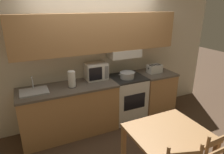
# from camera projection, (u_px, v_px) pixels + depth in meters

# --- Properties ---
(ground_plane) EXTENTS (16.00, 16.00, 0.00)m
(ground_plane) POSITION_uv_depth(u_px,v_px,m) (99.00, 115.00, 4.34)
(ground_plane) COLOR #4C3828
(wall_back) EXTENTS (5.47, 0.38, 2.55)m
(wall_back) POSITION_uv_depth(u_px,v_px,m) (99.00, 46.00, 3.77)
(wall_back) COLOR silver
(wall_back) RESTS_ON ground_plane
(lower_counter_main) EXTENTS (1.71, 0.67, 0.92)m
(lower_counter_main) POSITION_uv_depth(u_px,v_px,m) (70.00, 110.00, 3.64)
(lower_counter_main) COLOR tan
(lower_counter_main) RESTS_ON ground_plane
(lower_counter_right_stub) EXTENTS (0.70, 0.67, 0.92)m
(lower_counter_right_stub) POSITION_uv_depth(u_px,v_px,m) (154.00, 92.00, 4.38)
(lower_counter_right_stub) COLOR tan
(lower_counter_right_stub) RESTS_ON ground_plane
(stove_range) EXTENTS (0.66, 0.63, 0.92)m
(stove_range) POSITION_uv_depth(u_px,v_px,m) (127.00, 98.00, 4.12)
(stove_range) COLOR white
(stove_range) RESTS_ON ground_plane
(cooking_pot) EXTENTS (0.37, 0.29, 0.12)m
(cooking_pot) POSITION_uv_depth(u_px,v_px,m) (127.00, 75.00, 3.87)
(cooking_pot) COLOR #B7BABF
(cooking_pot) RESTS_ON stove_range
(microwave) EXTENTS (0.41, 0.31, 0.31)m
(microwave) POSITION_uv_depth(u_px,v_px,m) (96.00, 71.00, 3.80)
(microwave) COLOR white
(microwave) RESTS_ON lower_counter_main
(toaster) EXTENTS (0.31, 0.19, 0.17)m
(toaster) POSITION_uv_depth(u_px,v_px,m) (154.00, 69.00, 4.18)
(toaster) COLOR white
(toaster) RESTS_ON lower_counter_right_stub
(sink_basin) EXTENTS (0.45, 0.35, 0.24)m
(sink_basin) POSITION_uv_depth(u_px,v_px,m) (34.00, 91.00, 3.26)
(sink_basin) COLOR #B7BABF
(sink_basin) RESTS_ON lower_counter_main
(paper_towel_roll) EXTENTS (0.14, 0.14, 0.28)m
(paper_towel_roll) POSITION_uv_depth(u_px,v_px,m) (72.00, 79.00, 3.43)
(paper_towel_roll) COLOR black
(paper_towel_roll) RESTS_ON lower_counter_main
(dining_table) EXTENTS (0.95, 0.82, 0.77)m
(dining_table) POSITION_uv_depth(u_px,v_px,m) (168.00, 139.00, 2.55)
(dining_table) COLOR #9E7042
(dining_table) RESTS_ON ground_plane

